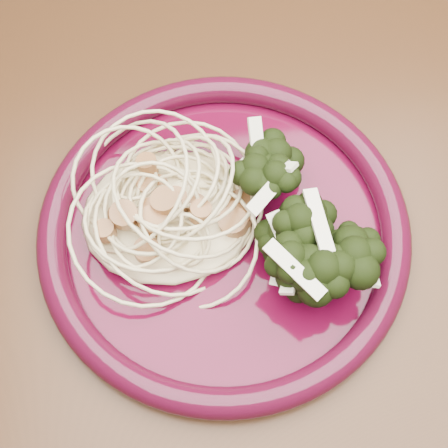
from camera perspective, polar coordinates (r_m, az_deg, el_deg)
name	(u,v)px	position (r m, az deg, el deg)	size (l,w,h in m)	color
dining_table	(188,333)	(0.58, -3.31, -9.94)	(1.20, 0.80, 0.75)	#472814
dinner_plate	(224,229)	(0.50, 0.00, -0.46)	(0.39, 0.39, 0.02)	#44051C
spaghetti_pile	(167,209)	(0.49, -5.22, 1.35)	(0.14, 0.12, 0.03)	beige
scallop_cluster	(163,187)	(0.46, -5.58, 3.36)	(0.12, 0.12, 0.04)	#A37142
broccoli_pile	(297,234)	(0.47, 6.66, -0.89)	(0.09, 0.15, 0.05)	black
onion_garnish	(302,214)	(0.44, 7.11, 0.90)	(0.07, 0.10, 0.06)	white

